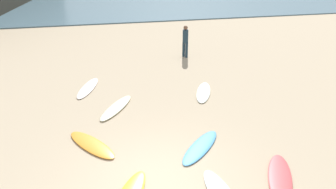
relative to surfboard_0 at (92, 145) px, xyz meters
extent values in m
plane|color=tan|center=(1.68, -1.94, -0.04)|extent=(120.00, 120.00, 0.00)
ellipsoid|color=orange|center=(0.00, 0.00, 0.00)|extent=(1.67, 1.97, 0.08)
ellipsoid|color=#D54F52|center=(4.76, -2.45, 0.00)|extent=(1.41, 2.07, 0.08)
ellipsoid|color=silver|center=(-0.22, 4.14, -0.01)|extent=(1.13, 2.12, 0.06)
ellipsoid|color=white|center=(4.31, 2.84, -0.01)|extent=(1.20, 1.99, 0.07)
ellipsoid|color=beige|center=(0.84, 2.19, 0.00)|extent=(1.52, 2.03, 0.09)
ellipsoid|color=#4492D2|center=(3.14, -0.74, -0.01)|extent=(1.74, 1.85, 0.07)
cylinder|color=#1E3342|center=(4.67, 7.07, 0.35)|extent=(0.14, 0.14, 0.78)
cylinder|color=#1E3342|center=(4.56, 7.24, 0.35)|extent=(0.14, 0.14, 0.78)
cylinder|color=#1E3342|center=(4.62, 7.15, 1.06)|extent=(0.39, 0.39, 0.65)
sphere|color=brown|center=(4.62, 7.15, 1.49)|extent=(0.21, 0.21, 0.21)
camera|label=1|loc=(0.69, -8.28, 5.57)|focal=34.62mm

